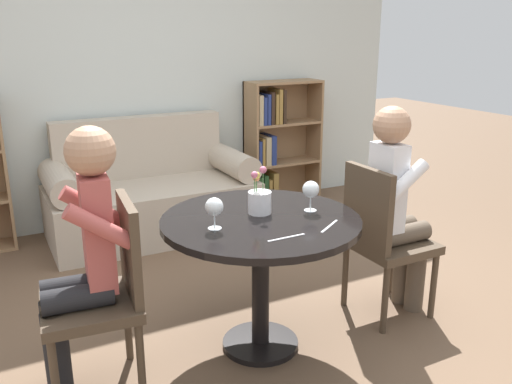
# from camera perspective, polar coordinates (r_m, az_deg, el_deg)

# --- Properties ---
(ground_plane) EXTENTS (16.00, 16.00, 0.00)m
(ground_plane) POSITION_cam_1_polar(r_m,az_deg,el_deg) (2.99, 0.46, -15.84)
(ground_plane) COLOR brown
(back_wall) EXTENTS (5.20, 0.05, 2.70)m
(back_wall) POSITION_cam_1_polar(r_m,az_deg,el_deg) (4.70, -13.27, 13.18)
(back_wall) COLOR silver
(back_wall) RESTS_ON ground_plane
(round_table) EXTENTS (0.99, 0.99, 0.72)m
(round_table) POSITION_cam_1_polar(r_m,az_deg,el_deg) (2.72, 0.49, -5.37)
(round_table) COLOR black
(round_table) RESTS_ON ground_plane
(couch) EXTENTS (1.62, 0.80, 0.92)m
(couch) POSITION_cam_1_polar(r_m,az_deg,el_deg) (4.47, -10.99, -0.41)
(couch) COLOR #B7A893
(couch) RESTS_ON ground_plane
(bookshelf_right) EXTENTS (0.71, 0.28, 1.15)m
(bookshelf_right) POSITION_cam_1_polar(r_m,az_deg,el_deg) (5.14, 1.91, 5.19)
(bookshelf_right) COLOR #93704C
(bookshelf_right) RESTS_ON ground_plane
(chair_left) EXTENTS (0.46, 0.46, 0.90)m
(chair_left) POSITION_cam_1_polar(r_m,az_deg,el_deg) (2.55, -15.52, -9.82)
(chair_left) COLOR #473828
(chair_left) RESTS_ON ground_plane
(chair_right) EXTENTS (0.42, 0.42, 0.90)m
(chair_right) POSITION_cam_1_polar(r_m,az_deg,el_deg) (3.15, 13.12, -4.47)
(chair_right) COLOR #473828
(chair_right) RESTS_ON ground_plane
(person_left) EXTENTS (0.44, 0.37, 1.23)m
(person_left) POSITION_cam_1_polar(r_m,az_deg,el_deg) (2.48, -17.86, -6.41)
(person_left) COLOR black
(person_left) RESTS_ON ground_plane
(person_right) EXTENTS (0.42, 0.34, 1.22)m
(person_right) POSITION_cam_1_polar(r_m,az_deg,el_deg) (3.15, 14.54, -1.47)
(person_right) COLOR brown
(person_right) RESTS_ON ground_plane
(wine_glass_left) EXTENTS (0.09, 0.09, 0.15)m
(wine_glass_left) POSITION_cam_1_polar(r_m,az_deg,el_deg) (2.50, -4.42, -1.66)
(wine_glass_left) COLOR white
(wine_glass_left) RESTS_ON round_table
(wine_glass_right) EXTENTS (0.09, 0.09, 0.16)m
(wine_glass_right) POSITION_cam_1_polar(r_m,az_deg,el_deg) (2.76, 5.79, 0.22)
(wine_glass_right) COLOR white
(wine_glass_right) RESTS_ON round_table
(flower_vase) EXTENTS (0.12, 0.12, 0.25)m
(flower_vase) POSITION_cam_1_polar(r_m,az_deg,el_deg) (2.72, 0.37, -0.79)
(flower_vase) COLOR silver
(flower_vase) RESTS_ON round_table
(knife_left_setting) EXTENTS (0.19, 0.01, 0.00)m
(knife_left_setting) POSITION_cam_1_polar(r_m,az_deg,el_deg) (2.43, 3.22, -4.81)
(knife_left_setting) COLOR silver
(knife_left_setting) RESTS_ON round_table
(fork_left_setting) EXTENTS (0.16, 0.11, 0.00)m
(fork_left_setting) POSITION_cam_1_polar(r_m,az_deg,el_deg) (2.58, 7.74, -3.58)
(fork_left_setting) COLOR silver
(fork_left_setting) RESTS_ON round_table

